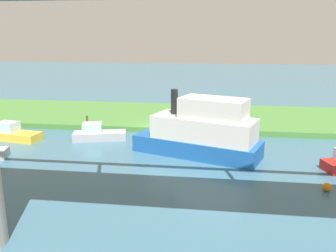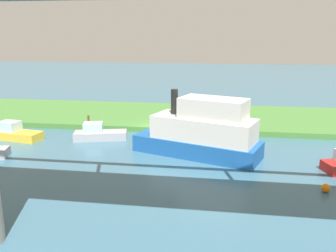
# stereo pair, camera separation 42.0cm
# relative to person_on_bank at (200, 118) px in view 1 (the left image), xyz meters

# --- Properties ---
(ground_plane) EXTENTS (160.00, 160.00, 0.00)m
(ground_plane) POSITION_rel_person_on_bank_xyz_m (3.80, 1.34, -1.20)
(ground_plane) COLOR #386075
(grassy_bank) EXTENTS (80.00, 12.00, 0.50)m
(grassy_bank) POSITION_rel_person_on_bank_xyz_m (3.80, -4.66, -0.95)
(grassy_bank) COLOR #427533
(grassy_bank) RESTS_ON ground
(person_on_bank) EXTENTS (0.44, 0.44, 1.39)m
(person_on_bank) POSITION_rel_person_on_bank_xyz_m (0.00, 0.00, 0.00)
(person_on_bank) COLOR #2D334C
(person_on_bank) RESTS_ON grassy_bank
(mooring_post) EXTENTS (0.20, 0.20, 0.77)m
(mooring_post) POSITION_rel_person_on_bank_xyz_m (10.67, 0.61, -0.32)
(mooring_post) COLOR brown
(mooring_post) RESTS_ON grassy_bank
(motorboat_white) EXTENTS (9.91, 6.11, 4.81)m
(motorboat_white) POSITION_rel_person_on_bank_xyz_m (-0.42, 6.92, 0.58)
(motorboat_white) COLOR #195199
(motorboat_white) RESTS_ON ground
(riverboat_paddlewheel) EXTENTS (4.80, 2.40, 1.53)m
(riverboat_paddlewheel) POSITION_rel_person_on_bank_xyz_m (15.69, 5.06, -0.66)
(riverboat_paddlewheel) COLOR gold
(riverboat_paddlewheel) RESTS_ON ground
(motorboat_red) EXTENTS (4.69, 2.58, 1.48)m
(motorboat_red) POSITION_rel_person_on_bank_xyz_m (8.47, 4.08, -0.67)
(motorboat_red) COLOR #99999E
(motorboat_red) RESTS_ON ground
(marker_buoy) EXTENTS (0.50, 0.50, 0.50)m
(marker_buoy) POSITION_rel_person_on_bank_xyz_m (-7.93, 12.41, -0.95)
(marker_buoy) COLOR orange
(marker_buoy) RESTS_ON ground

